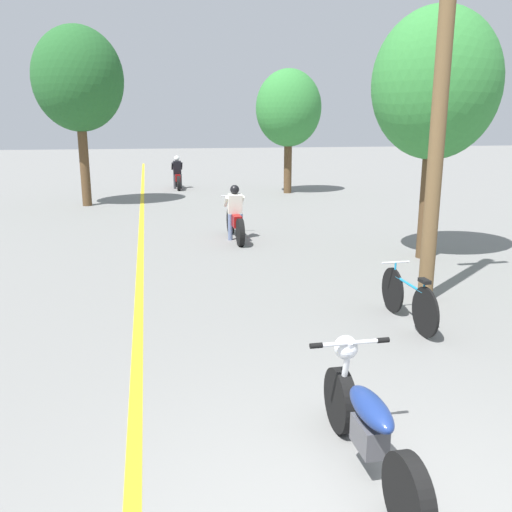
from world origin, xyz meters
TOP-DOWN VIEW (x-y plane):
  - lane_stripe_center at (-1.70, 12.85)m, footprint 0.14×48.00m
  - utility_pole at (2.92, 4.97)m, footprint 1.10×0.24m
  - roadside_tree_right_near at (4.30, 7.61)m, footprint 2.60×2.34m
  - roadside_tree_right_far at (4.20, 18.91)m, footprint 2.64×2.37m
  - roadside_tree_left at (-3.58, 16.85)m, footprint 2.98×2.69m
  - motorcycle_foreground at (0.20, 0.91)m, footprint 0.73×1.98m
  - motorcycle_rider_lead at (0.61, 10.24)m, footprint 0.50×2.17m
  - motorcycle_rider_far at (-0.17, 21.31)m, footprint 0.50×2.13m
  - bicycle_parked at (2.12, 4.00)m, footprint 0.44×1.71m

SIDE VIEW (x-z plane):
  - lane_stripe_center at x=-1.70m, z-range 0.00..0.01m
  - bicycle_parked at x=2.12m, z-range -0.03..0.78m
  - motorcycle_foreground at x=0.20m, z-range -0.07..0.91m
  - motorcycle_rider_lead at x=0.61m, z-range -0.16..1.19m
  - motorcycle_rider_far at x=-0.17m, z-range -0.18..1.26m
  - utility_pole at x=2.92m, z-range 0.09..5.98m
  - roadside_tree_right_far at x=4.20m, z-range 0.91..5.83m
  - roadside_tree_right_near at x=4.30m, z-range 1.01..6.09m
  - roadside_tree_left at x=-3.58m, z-range 1.23..7.19m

